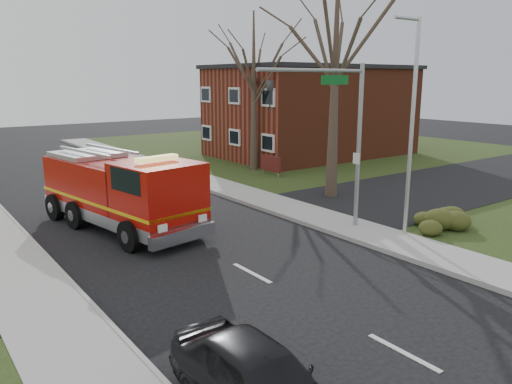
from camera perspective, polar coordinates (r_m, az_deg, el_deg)
ground at (r=16.47m, az=-0.49°, el=-9.28°), size 120.00×120.00×0.00m
sidewalk_right at (r=20.48m, az=13.78°, el=-4.96°), size 2.40×80.00×0.15m
sidewalk_left at (r=14.07m, az=-22.09°, el=-13.96°), size 2.40×80.00×0.15m
cross_street_right at (r=35.87m, az=25.71°, el=1.71°), size 30.00×8.00×0.15m
brick_building at (r=41.34m, az=6.37°, el=9.21°), size 15.40×10.40×7.25m
health_center_sign at (r=32.00m, az=1.67°, el=3.25°), size 0.12×2.00×1.40m
hedge_corner at (r=21.96m, az=20.58°, el=-2.84°), size 2.80×2.00×0.90m
bare_tree_near at (r=26.05m, az=9.09°, el=15.34°), size 6.00×6.00×12.00m
bare_tree_far at (r=33.86m, az=-0.26°, el=13.30°), size 5.25×5.25×10.50m
traffic_signal_mast at (r=19.86m, az=9.30°, el=8.36°), size 5.29×0.18×6.80m
streetlight_pole at (r=20.04m, az=17.32°, el=7.54°), size 1.48×0.16×8.40m
fire_engine at (r=21.55m, az=-15.08°, el=-0.14°), size 4.36×8.73×3.37m
parked_car_maroon at (r=9.83m, az=0.28°, el=-20.84°), size 1.82×4.40×1.49m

